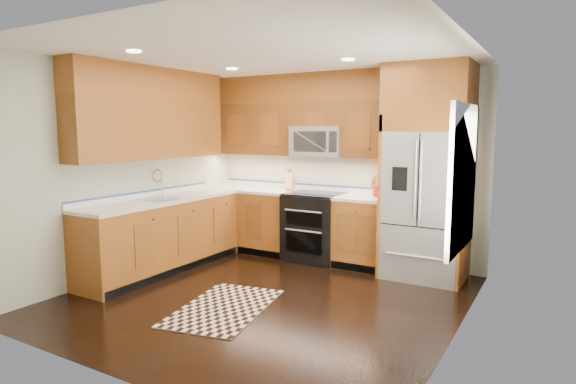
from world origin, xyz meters
The scene contains 16 objects.
ground centered at (0.00, 0.00, 0.00)m, with size 4.00×4.00×0.00m, color black.
wall_back centered at (0.00, 2.00, 1.30)m, with size 4.00×0.02×2.60m, color beige.
wall_left centered at (-2.00, 0.00, 1.30)m, with size 0.02×4.00×2.60m, color beige.
wall_right centered at (2.00, 0.00, 1.30)m, with size 0.02×4.00×2.60m, color beige.
window centered at (1.98, 0.20, 1.40)m, with size 0.04×1.10×1.30m.
base_cabinets centered at (-1.23, 0.90, 0.45)m, with size 2.85×3.00×0.90m.
countertop centered at (-1.09, 1.01, 0.92)m, with size 2.86×3.01×0.04m.
upper_cabinets centered at (-1.15, 1.09, 2.02)m, with size 2.85×3.00×1.15m.
range centered at (-0.25, 1.67, 0.47)m, with size 0.76×0.67×0.95m.
microwave centered at (-0.25, 1.80, 1.66)m, with size 0.76×0.40×0.42m.
refrigerator centered at (1.30, 1.63, 1.30)m, with size 0.98×0.75×2.60m.
sink_faucet centered at (-1.73, 0.23, 0.99)m, with size 0.54×0.44×0.37m.
rug centered at (-0.19, -0.47, 0.01)m, with size 0.81×1.36×0.01m, color black.
knife_block centered at (-0.76, 1.85, 1.07)m, with size 0.15×0.18×0.31m.
utensil_crock centered at (0.62, 1.80, 1.05)m, with size 0.14×0.14×0.33m.
cutting_board centered at (0.63, 1.94, 0.95)m, with size 0.32×0.32×0.02m, color brown.
Camera 1 is at (2.78, -4.24, 1.83)m, focal length 30.00 mm.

